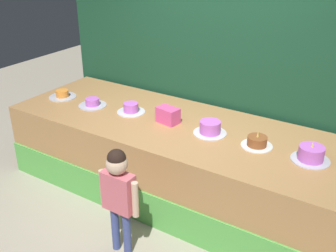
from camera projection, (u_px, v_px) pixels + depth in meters
The scene contains 11 objects.
ground_plane at pixel (155, 227), 4.11m from camera, with size 12.00×12.00×0.00m, color #ADA38E.
stage_platform at pixel (188, 162), 4.44m from camera, with size 4.20×1.37×0.87m.
curtain_backdrop at pixel (224, 52), 4.57m from camera, with size 4.44×0.08×3.01m, color #19472D.
child_figure at pixel (118, 188), 3.50m from camera, with size 0.42×0.19×1.10m.
pink_box at pixel (168, 115), 4.32m from camera, with size 0.24×0.15×0.17m, color #EC4F96.
cake_far_left at pixel (62, 95), 5.03m from camera, with size 0.34×0.34×0.09m.
cake_left at pixel (92, 103), 4.78m from camera, with size 0.34×0.34×0.09m.
cake_center_left at pixel (131, 109), 4.59m from camera, with size 0.32×0.32×0.11m.
cake_center_right at pixel (210, 128), 4.09m from camera, with size 0.35×0.35×0.14m.
cake_right at pixel (257, 142), 3.85m from camera, with size 0.31×0.31×0.16m.
cake_far_right at pixel (311, 154), 3.60m from camera, with size 0.35×0.35×0.20m.
Camera 1 is at (1.87, -2.68, 2.71)m, focal length 42.63 mm.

